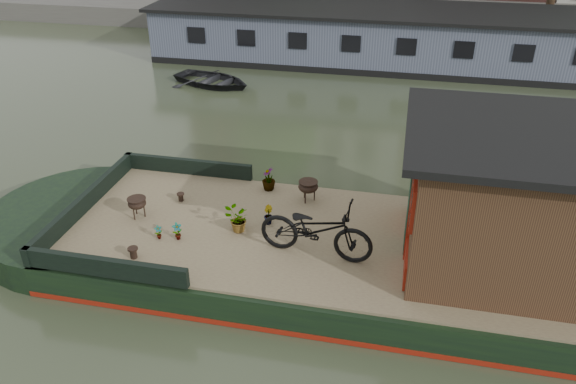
% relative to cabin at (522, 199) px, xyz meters
% --- Properties ---
extents(ground, '(120.00, 120.00, 0.00)m').
position_rel_cabin_xyz_m(ground, '(-2.19, 0.00, -1.88)').
color(ground, '#2A311F').
rests_on(ground, ground).
extents(houseboat_hull, '(14.01, 4.02, 0.60)m').
position_rel_cabin_xyz_m(houseboat_hull, '(-3.52, 0.00, -1.60)').
color(houseboat_hull, black).
rests_on(houseboat_hull, ground).
extents(houseboat_deck, '(11.80, 3.80, 0.05)m').
position_rel_cabin_xyz_m(houseboat_deck, '(-2.19, 0.00, -1.25)').
color(houseboat_deck, olive).
rests_on(houseboat_deck, houseboat_hull).
extents(bow_bulwark, '(3.00, 4.00, 0.35)m').
position_rel_cabin_xyz_m(bow_bulwark, '(-7.25, 0.00, -1.05)').
color(bow_bulwark, black).
rests_on(bow_bulwark, houseboat_deck).
extents(cabin, '(4.00, 3.50, 2.42)m').
position_rel_cabin_xyz_m(cabin, '(0.00, 0.00, 0.00)').
color(cabin, black).
rests_on(cabin, houseboat_deck).
extents(bicycle, '(2.08, 0.90, 1.06)m').
position_rel_cabin_xyz_m(bicycle, '(-3.32, -0.56, -0.70)').
color(bicycle, black).
rests_on(bicycle, houseboat_deck).
extents(potted_plant_a, '(0.22, 0.21, 0.35)m').
position_rel_cabin_xyz_m(potted_plant_a, '(-5.89, -0.64, -1.06)').
color(potted_plant_a, '#A2542E').
rests_on(potted_plant_a, houseboat_deck).
extents(potted_plant_b, '(0.25, 0.26, 0.38)m').
position_rel_cabin_xyz_m(potted_plant_b, '(-4.40, 0.26, -1.04)').
color(potted_plant_b, brown).
rests_on(potted_plant_b, houseboat_deck).
extents(potted_plant_c, '(0.60, 0.58, 0.50)m').
position_rel_cabin_xyz_m(potted_plant_c, '(-4.89, -0.14, -0.98)').
color(potted_plant_c, '#A24F2F').
rests_on(potted_plant_c, houseboat_deck).
extents(potted_plant_d, '(0.34, 0.34, 0.51)m').
position_rel_cabin_xyz_m(potted_plant_d, '(-4.71, 1.58, -0.97)').
color(potted_plant_d, '#9F592B').
rests_on(potted_plant_d, houseboat_deck).
extents(potted_plant_e, '(0.17, 0.17, 0.28)m').
position_rel_cabin_xyz_m(potted_plant_e, '(-6.24, -0.69, -1.09)').
color(potted_plant_e, brown).
rests_on(potted_plant_e, houseboat_deck).
extents(brazier_front, '(0.39, 0.39, 0.42)m').
position_rel_cabin_xyz_m(brazier_front, '(-6.95, -0.06, -1.02)').
color(brazier_front, black).
rests_on(brazier_front, houseboat_deck).
extents(brazier_rear, '(0.53, 0.53, 0.45)m').
position_rel_cabin_xyz_m(brazier_rear, '(-3.80, 1.29, -1.00)').
color(brazier_rear, black).
rests_on(brazier_rear, houseboat_deck).
extents(bollard_port, '(0.15, 0.15, 0.17)m').
position_rel_cabin_xyz_m(bollard_port, '(-6.37, 0.71, -1.14)').
color(bollard_port, black).
rests_on(bollard_port, houseboat_deck).
extents(bollard_stbd, '(0.18, 0.18, 0.21)m').
position_rel_cabin_xyz_m(bollard_stbd, '(-6.43, -1.35, -1.12)').
color(bollard_stbd, black).
rests_on(bollard_stbd, houseboat_deck).
extents(dinghy, '(3.52, 2.98, 0.62)m').
position_rel_cabin_xyz_m(dinghy, '(-8.87, 9.85, -1.57)').
color(dinghy, black).
rests_on(dinghy, ground).
extents(far_houseboat, '(20.40, 4.40, 2.11)m').
position_rel_cabin_xyz_m(far_houseboat, '(-2.19, 14.00, -0.91)').
color(far_houseboat, slate).
rests_on(far_houseboat, ground).
extents(quay, '(60.00, 6.00, 0.90)m').
position_rel_cabin_xyz_m(quay, '(-2.19, 20.50, -1.43)').
color(quay, '#47443F').
rests_on(quay, ground).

